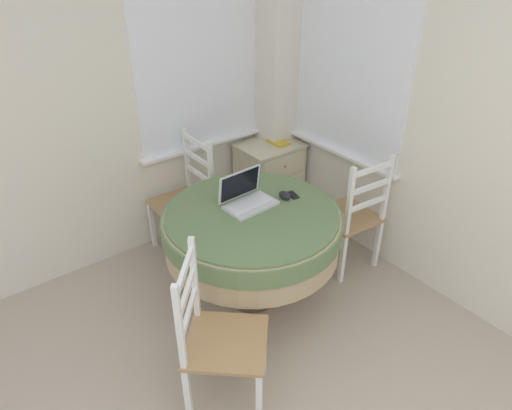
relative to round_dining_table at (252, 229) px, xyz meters
name	(u,v)px	position (x,y,z in m)	size (l,w,h in m)	color
corner_room_shell	(280,124)	(0.27, 0.05, 0.67)	(4.30, 4.72, 2.55)	silver
round_dining_table	(252,229)	(0.00, 0.00, 0.00)	(1.21, 1.21, 0.74)	#4C3D2D
laptop	(247,198)	(0.04, 0.10, 0.19)	(0.36, 0.26, 0.23)	silver
computer_mouse	(285,195)	(0.29, 0.00, 0.16)	(0.06, 0.10, 0.05)	black
cell_phone	(293,195)	(0.36, 0.00, 0.14)	(0.08, 0.12, 0.01)	black
dining_chair_near_back_window	(186,199)	(-0.04, 0.84, -0.14)	(0.43, 0.42, 0.99)	#A87F51
dining_chair_near_right_window	(351,216)	(0.84, -0.16, -0.14)	(0.46, 0.47, 0.99)	#A87F51
dining_chair_camera_near	(217,339)	(-0.65, -0.55, -0.14)	(0.60, 0.60, 0.99)	#A87F51
corner_cabinet	(269,179)	(0.84, 0.85, -0.25)	(0.54, 0.45, 0.71)	beige
book_on_cabinet	(278,142)	(0.92, 0.83, 0.11)	(0.13, 0.19, 0.02)	gold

